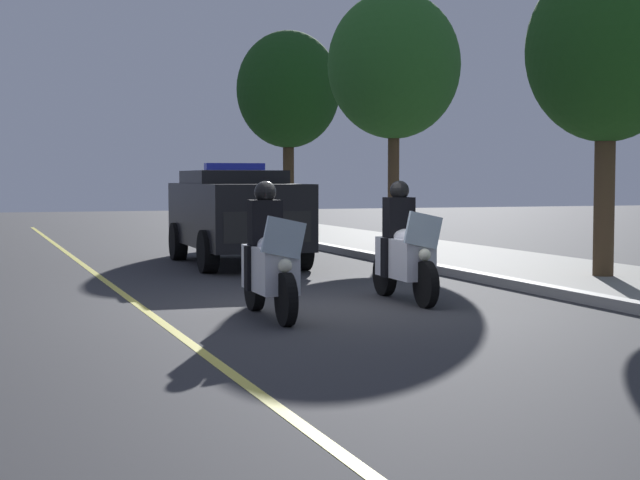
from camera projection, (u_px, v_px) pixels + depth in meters
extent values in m
plane|color=#333335|center=(329.00, 308.00, 13.62)|extent=(80.00, 80.00, 0.00)
cube|color=#9E9B93|center=(559.00, 292.00, 14.81)|extent=(48.00, 0.24, 0.15)
cube|color=#E0D14C|center=(153.00, 316.00, 12.82)|extent=(48.00, 0.12, 0.01)
cylinder|color=black|center=(286.00, 299.00, 11.93)|extent=(0.64, 0.14, 0.64)
cylinder|color=black|center=(255.00, 286.00, 13.35)|extent=(0.64, 0.16, 0.64)
cube|color=white|center=(270.00, 269.00, 12.60)|extent=(1.21, 0.47, 0.56)
ellipsoid|color=white|center=(271.00, 245.00, 12.54)|extent=(0.57, 0.33, 0.24)
cube|color=silver|center=(284.00, 238.00, 11.98)|extent=(0.07, 0.56, 0.53)
sphere|color=#F9F4CC|center=(285.00, 266.00, 11.94)|extent=(0.17, 0.17, 0.17)
sphere|color=red|center=(268.00, 243.00, 12.06)|extent=(0.09, 0.09, 0.09)
sphere|color=#1933F2|center=(293.00, 243.00, 12.15)|extent=(0.09, 0.09, 0.09)
cube|color=black|center=(265.00, 224.00, 12.79)|extent=(0.29, 0.41, 0.60)
cube|color=black|center=(281.00, 267.00, 12.83)|extent=(0.18, 0.14, 0.56)
cube|color=black|center=(251.00, 268.00, 12.70)|extent=(0.18, 0.14, 0.56)
sphere|color=black|center=(265.00, 192.00, 12.74)|extent=(0.28, 0.28, 0.28)
cylinder|color=black|center=(426.00, 284.00, 13.60)|extent=(0.64, 0.14, 0.64)
cylinder|color=black|center=(385.00, 274.00, 15.02)|extent=(0.64, 0.16, 0.64)
cube|color=white|center=(405.00, 258.00, 14.27)|extent=(1.21, 0.47, 0.56)
ellipsoid|color=white|center=(406.00, 237.00, 14.21)|extent=(0.57, 0.33, 0.24)
cube|color=silver|center=(423.00, 230.00, 13.65)|extent=(0.07, 0.56, 0.53)
sphere|color=#F9F4CC|center=(425.00, 255.00, 13.61)|extent=(0.17, 0.17, 0.17)
sphere|color=red|center=(408.00, 235.00, 13.73)|extent=(0.09, 0.09, 0.09)
sphere|color=#1933F2|center=(430.00, 235.00, 13.83)|extent=(0.09, 0.09, 0.09)
cube|color=black|center=(399.00, 218.00, 14.46)|extent=(0.29, 0.41, 0.60)
cube|color=black|center=(413.00, 257.00, 14.50)|extent=(0.18, 0.14, 0.56)
cube|color=black|center=(387.00, 258.00, 14.37)|extent=(0.18, 0.14, 0.56)
sphere|color=black|center=(400.00, 190.00, 14.41)|extent=(0.28, 0.28, 0.28)
cube|color=black|center=(236.00, 214.00, 20.23)|extent=(4.94, 2.02, 1.24)
cube|color=black|center=(232.00, 180.00, 20.47)|extent=(2.44, 1.81, 0.36)
cube|color=#2633D8|center=(235.00, 167.00, 20.27)|extent=(0.31, 1.21, 0.14)
cube|color=black|center=(267.00, 227.00, 17.96)|extent=(0.16, 1.62, 0.56)
cylinder|color=black|center=(301.00, 249.00, 19.08)|extent=(0.81, 0.30, 0.80)
cylinder|color=black|center=(208.00, 252.00, 18.52)|extent=(0.81, 0.30, 0.80)
cylinder|color=black|center=(260.00, 240.00, 22.02)|extent=(0.81, 0.30, 0.80)
cylinder|color=black|center=(178.00, 241.00, 21.46)|extent=(0.81, 0.30, 0.80)
cylinder|color=#4C3823|center=(604.00, 196.00, 16.97)|extent=(0.35, 0.35, 2.71)
ellipsoid|color=#1E4C19|center=(607.00, 50.00, 16.82)|extent=(2.70, 2.70, 3.08)
cylinder|color=#4C3823|center=(393.00, 182.00, 24.51)|extent=(0.28, 0.28, 3.09)
ellipsoid|color=#286023|center=(394.00, 65.00, 24.33)|extent=(3.22, 3.22, 3.56)
cylinder|color=#42301E|center=(289.00, 181.00, 31.57)|extent=(0.35, 0.35, 3.11)
ellipsoid|color=#194216|center=(288.00, 89.00, 31.39)|extent=(3.23, 3.23, 3.64)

